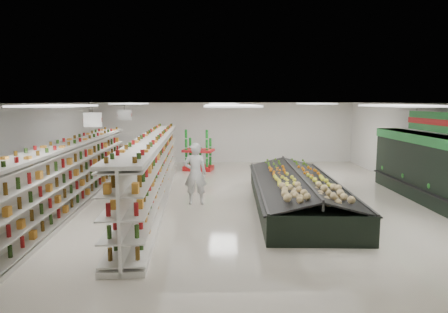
{
  "coord_description": "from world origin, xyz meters",
  "views": [
    {
      "loc": [
        -0.38,
        -13.29,
        3.26
      ],
      "look_at": [
        -0.06,
        0.37,
        1.37
      ],
      "focal_mm": 32.0,
      "sensor_mm": 36.0,
      "label": 1
    }
  ],
  "objects_px": {
    "gondola_left": "(74,176)",
    "shopper_background": "(124,162)",
    "gondola_center": "(154,171)",
    "shopper_main": "(195,174)",
    "soda_endcap": "(198,152)",
    "produce_island": "(297,190)"
  },
  "relations": [
    {
      "from": "gondola_left",
      "to": "shopper_background",
      "type": "xyz_separation_m",
      "value": [
        0.65,
        4.07,
        -0.17
      ]
    },
    {
      "from": "gondola_left",
      "to": "gondola_center",
      "type": "xyz_separation_m",
      "value": [
        2.43,
        0.6,
        0.05
      ]
    },
    {
      "from": "shopper_main",
      "to": "shopper_background",
      "type": "distance_m",
      "value": 5.22
    },
    {
      "from": "soda_endcap",
      "to": "shopper_main",
      "type": "height_order",
      "value": "shopper_main"
    },
    {
      "from": "shopper_main",
      "to": "soda_endcap",
      "type": "bearing_deg",
      "value": -90.65
    },
    {
      "from": "gondola_left",
      "to": "shopper_main",
      "type": "relative_size",
      "value": 5.87
    },
    {
      "from": "soda_endcap",
      "to": "shopper_main",
      "type": "relative_size",
      "value": 0.9
    },
    {
      "from": "soda_endcap",
      "to": "shopper_main",
      "type": "distance_m",
      "value": 6.34
    },
    {
      "from": "gondola_center",
      "to": "soda_endcap",
      "type": "distance_m",
      "value": 5.82
    },
    {
      "from": "shopper_main",
      "to": "shopper_background",
      "type": "bearing_deg",
      "value": -54.23
    },
    {
      "from": "shopper_background",
      "to": "shopper_main",
      "type": "bearing_deg",
      "value": -125.35
    },
    {
      "from": "gondola_center",
      "to": "shopper_main",
      "type": "distance_m",
      "value": 1.56
    },
    {
      "from": "gondola_center",
      "to": "shopper_main",
      "type": "relative_size",
      "value": 6.17
    },
    {
      "from": "gondola_center",
      "to": "shopper_main",
      "type": "bearing_deg",
      "value": -27.44
    },
    {
      "from": "produce_island",
      "to": "soda_endcap",
      "type": "xyz_separation_m",
      "value": [
        -3.34,
        6.66,
        0.37
      ]
    },
    {
      "from": "produce_island",
      "to": "shopper_main",
      "type": "bearing_deg",
      "value": 174.3
    },
    {
      "from": "shopper_main",
      "to": "shopper_background",
      "type": "xyz_separation_m",
      "value": [
        -3.2,
        4.12,
        -0.24
      ]
    },
    {
      "from": "gondola_left",
      "to": "shopper_main",
      "type": "xyz_separation_m",
      "value": [
        3.85,
        -0.05,
        0.07
      ]
    },
    {
      "from": "gondola_left",
      "to": "gondola_center",
      "type": "height_order",
      "value": "gondola_center"
    },
    {
      "from": "shopper_background",
      "to": "produce_island",
      "type": "bearing_deg",
      "value": -107.98
    },
    {
      "from": "gondola_left",
      "to": "produce_island",
      "type": "relative_size",
      "value": 1.56
    },
    {
      "from": "soda_endcap",
      "to": "shopper_background",
      "type": "relative_size",
      "value": 1.18
    }
  ]
}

